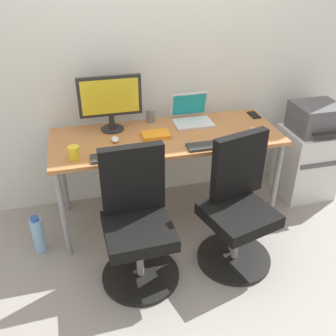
{
  "coord_description": "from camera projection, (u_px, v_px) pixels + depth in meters",
  "views": [
    {
      "loc": [
        -0.63,
        -2.56,
        2.02
      ],
      "look_at": [
        0.0,
        -0.05,
        0.49
      ],
      "focal_mm": 40.56,
      "sensor_mm": 36.0,
      "label": 1
    }
  ],
  "objects": [
    {
      "name": "printer",
      "position": [
        316.0,
        118.0,
        3.22
      ],
      "size": [
        0.38,
        0.4,
        0.24
      ],
      "color": "#515156",
      "rests_on": "side_cabinet"
    },
    {
      "name": "desk",
      "position": [
        166.0,
        143.0,
        2.94
      ],
      "size": [
        1.76,
        0.68,
        0.76
      ],
      "color": "#B77542",
      "rests_on": "ground"
    },
    {
      "name": "mouse_by_monitor",
      "position": [
        115.0,
        139.0,
        2.81
      ],
      "size": [
        0.06,
        0.1,
        0.03
      ],
      "primitive_type": "ellipsoid",
      "color": "silver",
      "rests_on": "desk"
    },
    {
      "name": "ground_plane",
      "position": [
        167.0,
        214.0,
        3.3
      ],
      "size": [
        5.28,
        5.28,
        0.0
      ],
      "primitive_type": "plane",
      "color": "gray"
    },
    {
      "name": "keyboard_by_laptop",
      "position": [
        210.0,
        145.0,
        2.74
      ],
      "size": [
        0.34,
        0.12,
        0.02
      ],
      "primitive_type": "cube",
      "color": "#2D2D2D",
      "rests_on": "desk"
    },
    {
      "name": "keyboard_by_monitor",
      "position": [
        116.0,
        156.0,
        2.6
      ],
      "size": [
        0.34,
        0.12,
        0.02
      ],
      "primitive_type": "cube",
      "color": "#2D2D2D",
      "rests_on": "desk"
    },
    {
      "name": "office_chair_right",
      "position": [
        237.0,
        208.0,
        2.66
      ],
      "size": [
        0.54,
        0.54,
        0.94
      ],
      "color": "black",
      "rests_on": "ground"
    },
    {
      "name": "mouse_by_laptop",
      "position": [
        254.0,
        130.0,
        2.95
      ],
      "size": [
        0.06,
        0.1,
        0.03
      ],
      "primitive_type": "ellipsoid",
      "color": "#B7B7B7",
      "rests_on": "desk"
    },
    {
      "name": "coffee_mug",
      "position": [
        74.0,
        153.0,
        2.57
      ],
      "size": [
        0.08,
        0.08,
        0.09
      ],
      "primitive_type": "cylinder",
      "color": "yellow",
      "rests_on": "desk"
    },
    {
      "name": "office_chair_left",
      "position": [
        137.0,
        224.0,
        2.51
      ],
      "size": [
        0.54,
        0.54,
        0.94
      ],
      "color": "black",
      "rests_on": "ground"
    },
    {
      "name": "desktop_monitor",
      "position": [
        110.0,
        100.0,
        2.87
      ],
      "size": [
        0.48,
        0.18,
        0.43
      ],
      "color": "#262626",
      "rests_on": "desk"
    },
    {
      "name": "phone_near_monitor",
      "position": [
        254.0,
        115.0,
        3.24
      ],
      "size": [
        0.07,
        0.14,
        0.01
      ],
      "primitive_type": "cube",
      "color": "black",
      "rests_on": "desk"
    },
    {
      "name": "pen_cup",
      "position": [
        151.0,
        116.0,
        3.1
      ],
      "size": [
        0.07,
        0.07,
        0.1
      ],
      "primitive_type": "cylinder",
      "color": "slate",
      "rests_on": "desk"
    },
    {
      "name": "open_laptop",
      "position": [
        192.0,
        115.0,
        3.1
      ],
      "size": [
        0.31,
        0.27,
        0.22
      ],
      "color": "silver",
      "rests_on": "desk"
    },
    {
      "name": "side_cabinet",
      "position": [
        306.0,
        162.0,
        3.44
      ],
      "size": [
        0.45,
        0.43,
        0.63
      ],
      "color": "silver",
      "rests_on": "ground"
    },
    {
      "name": "water_bottle_on_floor",
      "position": [
        38.0,
        235.0,
        2.84
      ],
      "size": [
        0.09,
        0.09,
        0.31
      ],
      "color": "#8CBFF2",
      "rests_on": "ground"
    },
    {
      "name": "back_wall",
      "position": [
        153.0,
        50.0,
        2.98
      ],
      "size": [
        4.4,
        0.04,
        2.6
      ],
      "primitive_type": "cube",
      "color": "silver",
      "rests_on": "ground"
    },
    {
      "name": "notebook",
      "position": [
        156.0,
        135.0,
        2.89
      ],
      "size": [
        0.21,
        0.15,
        0.03
      ],
      "primitive_type": "cube",
      "color": "orange",
      "rests_on": "desk"
    }
  ]
}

